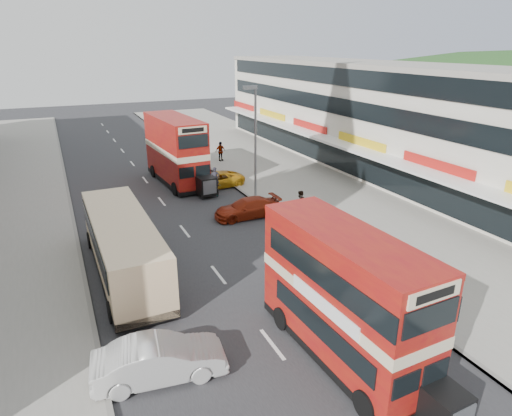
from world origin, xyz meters
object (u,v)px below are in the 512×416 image
pedestrian_far (220,151)px  cyclist (215,185)px  street_lamp (254,134)px  car_right_b (216,180)px  bus_main (345,296)px  bus_second (176,150)px  car_left_front (160,360)px  car_right_c (186,154)px  car_right_a (247,208)px  pedestrian_near (300,204)px  coach (123,244)px

pedestrian_far → cyclist: (-3.76, -9.03, -0.35)m
street_lamp → car_right_b: size_ratio=1.82×
bus_main → cyclist: bearing=-98.5°
bus_second → car_left_front: size_ratio=2.12×
car_right_c → bus_main: bearing=-7.2°
bus_main → car_right_a: 14.46m
cyclist → car_left_front: bearing=-110.2°
bus_main → cyclist: 19.69m
car_left_front → pedestrian_far: size_ratio=2.41×
car_right_c → pedestrian_near: (2.44, -17.95, 0.33)m
bus_main → car_right_b: bearing=-99.7°
coach → bus_main: bearing=-57.9°
coach → pedestrian_near: (11.63, 2.94, -0.58)m
pedestrian_near → cyclist: (-3.34, 6.97, -0.30)m
street_lamp → pedestrian_near: size_ratio=4.59×
car_right_b → pedestrian_far: pedestrian_far is taller
car_right_a → car_right_b: bearing=177.8°
street_lamp → coach: size_ratio=0.78×
car_right_b → pedestrian_far: size_ratio=2.40×
car_right_b → street_lamp: bearing=20.8°
street_lamp → pedestrian_far: size_ratio=4.37×
pedestrian_near → cyclist: size_ratio=0.83×
coach → car_right_b: (8.91, 11.52, -0.99)m
coach → bus_second: bearing=64.6°
pedestrian_near → street_lamp: bearing=-103.4°
car_right_c → pedestrian_far: 3.47m
street_lamp → bus_main: street_lamp is taller
coach → pedestrian_far: coach is taller
car_right_b → car_right_c: car_right_c is taller
street_lamp → car_right_c: (-1.48, 12.91, -4.08)m
bus_main → car_left_front: (-6.31, 1.56, -1.74)m
car_left_front → pedestrian_near: size_ratio=2.54×
car_right_c → cyclist: (-0.91, -10.97, 0.02)m
bus_main → coach: size_ratio=0.83×
car_left_front → car_right_c: bearing=-10.6°
car_right_c → pedestrian_far: (2.85, -1.94, 0.37)m
street_lamp → car_right_b: 5.74m
bus_main → cyclist: (2.11, 19.49, -1.74)m
bus_second → cyclist: size_ratio=4.47×
coach → car_left_front: coach is taller
bus_second → car_left_front: (-6.62, -22.08, -2.00)m
car_left_front → pedestrian_far: pedestrian_far is taller
car_left_front → car_right_b: 21.54m
street_lamp → pedestrian_near: street_lamp is taller
street_lamp → bus_second: size_ratio=0.86×
street_lamp → car_right_a: street_lamp is taller
street_lamp → pedestrian_near: (0.96, -5.04, -3.75)m
bus_second → car_right_c: bearing=-115.9°
bus_main → car_left_front: size_ratio=1.91×
car_right_a → pedestrian_far: size_ratio=2.37×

